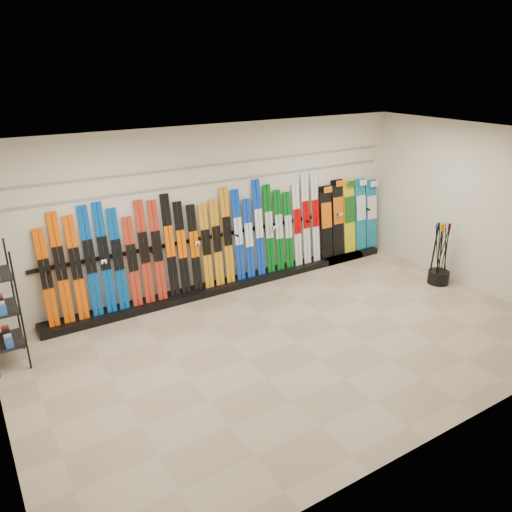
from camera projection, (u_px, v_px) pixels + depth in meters
floor at (297, 342)px, 7.59m from camera, size 8.00×8.00×0.00m
back_wall at (217, 209)px, 9.02m from camera, size 8.00×0.00×8.00m
right_wall at (478, 209)px, 9.01m from camera, size 0.00×5.00×5.00m
ceiling at (303, 143)px, 6.49m from camera, size 8.00×8.00×0.00m
ski_rack_base at (235, 283)px, 9.48m from camera, size 8.00×0.40×0.12m
skis at (200, 244)px, 8.87m from camera, size 5.38×0.26×1.83m
snowboards at (349, 217)px, 10.65m from camera, size 1.58×0.25×1.60m
accessory_rack at (1, 307)px, 6.77m from camera, size 0.40×0.60×1.74m
pole_bin at (438, 277)px, 9.57m from camera, size 0.39×0.39×0.25m
ski_poles at (440, 253)px, 9.39m from camera, size 0.35×0.26×1.18m
slatwall_rail_0 at (217, 182)px, 8.82m from camera, size 7.60×0.02×0.03m
slatwall_rail_1 at (216, 165)px, 8.71m from camera, size 7.60×0.02×0.03m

